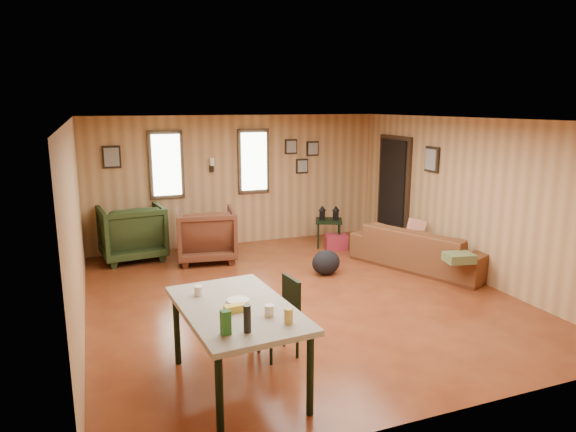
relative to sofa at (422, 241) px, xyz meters
name	(u,v)px	position (x,y,z in m)	size (l,w,h in m)	color
room	(303,206)	(-2.17, -0.20, 0.77)	(5.54, 6.04, 2.44)	brown
sofa	(422,241)	(0.00, 0.00, 0.00)	(2.25, 0.66, 0.88)	brown
recliner_brown	(206,232)	(-3.15, 1.65, 0.05)	(0.96, 0.90, 0.98)	#502818
recliner_green	(132,229)	(-4.31, 2.17, 0.08)	(1.01, 0.94, 1.04)	#243317
end_table	(146,235)	(-4.07, 2.35, -0.08)	(0.63, 0.61, 0.64)	black
side_table	(329,219)	(-0.84, 1.71, 0.08)	(0.64, 0.64, 0.77)	black
cooler	(336,242)	(-0.80, 1.46, -0.30)	(0.44, 0.36, 0.27)	maroon
backpack	(326,263)	(-1.59, 0.23, -0.25)	(0.52, 0.45, 0.39)	black
sofa_pillows	(438,244)	(-0.02, -0.41, 0.06)	(0.67, 1.69, 0.34)	#535E34
dining_table	(237,314)	(-3.74, -2.43, 0.29)	(1.06, 1.64, 1.03)	gray
dining_chair	(283,312)	(-3.12, -1.96, 0.03)	(0.42, 0.42, 0.83)	#243317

